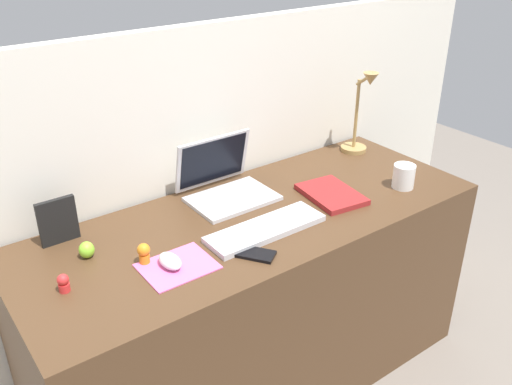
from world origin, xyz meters
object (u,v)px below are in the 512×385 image
object	(u,v)px
cell_phone	(254,254)
coffee_mug	(404,176)
mouse	(170,261)
notebook_pad	(331,194)
toy_figurine_lime	(87,250)
laptop	(225,181)
toy_figurine_orange	(144,253)
picture_frame	(58,221)
toy_figurine_red	(63,283)
keyboard	(266,229)
desk_lamp	(361,115)

from	to	relation	value
cell_phone	coffee_mug	xyz separation A→B (m)	(0.72, 0.04, 0.04)
mouse	notebook_pad	world-z (taller)	mouse
coffee_mug	toy_figurine_lime	xyz separation A→B (m)	(-1.13, 0.25, -0.02)
laptop	toy_figurine_lime	distance (m)	0.57
toy_figurine_orange	toy_figurine_lime	xyz separation A→B (m)	(-0.12, 0.13, -0.01)
laptop	toy_figurine_lime	xyz separation A→B (m)	(-0.56, -0.10, -0.03)
picture_frame	toy_figurine_red	size ratio (longest dim) A/B	2.76
mouse	picture_frame	distance (m)	0.39
cell_phone	keyboard	bearing A→B (deg)	3.52
cell_phone	toy_figurine_lime	world-z (taller)	toy_figurine_lime
toy_figurine_orange	cell_phone	bearing A→B (deg)	-28.65
laptop	desk_lamp	distance (m)	0.69
keyboard	coffee_mug	xyz separation A→B (m)	(0.61, -0.05, 0.04)
cell_phone	picture_frame	bearing A→B (deg)	101.87
laptop	toy_figurine_orange	bearing A→B (deg)	-152.24
coffee_mug	laptop	bearing A→B (deg)	148.68
picture_frame	toy_figurine_lime	bearing A→B (deg)	-75.57
toy_figurine_red	toy_figurine_lime	distance (m)	0.17
notebook_pad	coffee_mug	bearing A→B (deg)	-13.14
laptop	cell_phone	world-z (taller)	laptop
keyboard	notebook_pad	size ratio (longest dim) A/B	1.71
cell_phone	desk_lamp	distance (m)	0.92
mouse	notebook_pad	distance (m)	0.69
notebook_pad	toy_figurine_lime	xyz separation A→B (m)	(-0.86, 0.15, 0.02)
coffee_mug	toy_figurine_lime	world-z (taller)	coffee_mug
cell_phone	picture_frame	distance (m)	0.62
mouse	toy_figurine_red	world-z (taller)	toy_figurine_red
notebook_pad	toy_figurine_lime	size ratio (longest dim) A/B	4.64
coffee_mug	toy_figurine_orange	size ratio (longest dim) A/B	1.34
desk_lamp	toy_figurine_lime	size ratio (longest dim) A/B	6.89
desk_lamp	coffee_mug	bearing A→B (deg)	-107.25
desk_lamp	toy_figurine_red	distance (m)	1.37
mouse	toy_figurine_red	xyz separation A→B (m)	(-0.29, 0.07, 0.01)
toy_figurine_red	laptop	bearing A→B (deg)	18.09
coffee_mug	notebook_pad	bearing A→B (deg)	159.32
laptop	toy_figurine_orange	xyz separation A→B (m)	(-0.44, -0.23, -0.02)
laptop	desk_lamp	bearing A→B (deg)	-1.01
cell_phone	toy_figurine_lime	distance (m)	0.50
keyboard	cell_phone	size ratio (longest dim) A/B	3.20
cell_phone	notebook_pad	distance (m)	0.47
mouse	cell_phone	size ratio (longest dim) A/B	0.75
coffee_mug	toy_figurine_red	distance (m)	1.25
picture_frame	mouse	bearing A→B (deg)	-57.19
notebook_pad	coffee_mug	world-z (taller)	coffee_mug
keyboard	desk_lamp	distance (m)	0.79
laptop	toy_figurine_lime	size ratio (longest dim) A/B	5.80
laptop	picture_frame	world-z (taller)	laptop
cell_phone	notebook_pad	size ratio (longest dim) A/B	0.53
mouse	toy_figurine_lime	size ratio (longest dim) A/B	1.86
laptop	mouse	size ratio (longest dim) A/B	3.12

